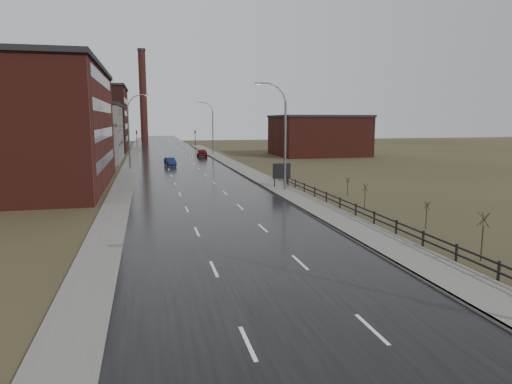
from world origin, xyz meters
TOP-DOWN VIEW (x-y plane):
  - road at (0.00, 60.00)m, footprint 14.00×300.00m
  - sidewalk_right at (8.60, 35.00)m, footprint 3.20×180.00m
  - curb_right at (7.08, 35.00)m, footprint 0.16×180.00m
  - sidewalk_left at (-8.20, 60.00)m, footprint 2.40×260.00m
  - warehouse_mid at (-17.99, 78.00)m, footprint 16.32×20.40m
  - warehouse_far at (-22.99, 108.00)m, footprint 26.52×24.48m
  - building_right at (30.30, 82.00)m, footprint 18.36×16.32m
  - smokestack at (-6.00, 150.00)m, footprint 2.70×2.70m
  - streetlight_right_mid at (8.50, 36.00)m, footprint 3.36×0.28m
  - streetlight_left at (-7.70, 62.00)m, footprint 3.36×0.28m
  - streetlight_right_far at (8.50, 90.00)m, footprint 3.36×0.28m
  - guardrail at (10.30, 18.31)m, footprint 0.10×53.05m
  - shrub_c at (11.98, 10.17)m, footprint 0.64×0.67m
  - shrub_d at (13.39, 17.33)m, footprint 0.47×0.50m
  - shrub_e at (12.43, 24.70)m, footprint 0.53×0.56m
  - shrub_f at (13.98, 31.52)m, footprint 0.46×0.48m
  - billboard at (9.10, 38.26)m, footprint 2.07×0.17m
  - traffic_light_left at (-8.00, 120.00)m, footprint 0.58×2.73m
  - traffic_light_right at (8.00, 120.00)m, footprint 0.58×2.73m
  - car_near at (-1.79, 65.34)m, footprint 1.91×4.30m
  - car_far at (5.50, 82.96)m, footprint 2.11×4.91m

SIDE VIEW (x-z plane):
  - road at x=0.00m, z-range 0.00..0.06m
  - sidewalk_left at x=-8.20m, z-range 0.00..0.12m
  - sidewalk_right at x=8.60m, z-range 0.00..0.18m
  - curb_right at x=7.08m, z-range 0.00..0.18m
  - car_near at x=-1.79m, z-range 0.00..1.37m
  - guardrail at x=10.30m, z-range 0.16..1.26m
  - car_far at x=5.50m, z-range 0.00..1.65m
  - shrub_f at x=13.98m, z-range 0.06..1.96m
  - shrub_d at x=13.39m, z-range 0.06..2.03m
  - shrub_e at x=12.43m, z-range 0.07..2.32m
  - shrub_c at x=11.98m, z-range 0.09..2.79m
  - billboard at x=9.10m, z-range 0.44..3.20m
  - building_right at x=30.30m, z-range 0.01..8.51m
  - traffic_light_left at x=-8.00m, z-range 1.95..7.25m
  - traffic_light_right at x=8.00m, z-range 1.95..7.25m
  - warehouse_mid at x=-17.99m, z-range 0.01..10.51m
  - streetlight_right_mid at x=8.50m, z-range 0.16..11.51m
  - streetlight_left at x=-7.70m, z-range 0.16..11.51m
  - streetlight_right_far at x=8.50m, z-range 0.16..11.51m
  - warehouse_far at x=-22.99m, z-range 0.01..15.51m
  - smokestack at x=-6.00m, z-range 0.15..30.85m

